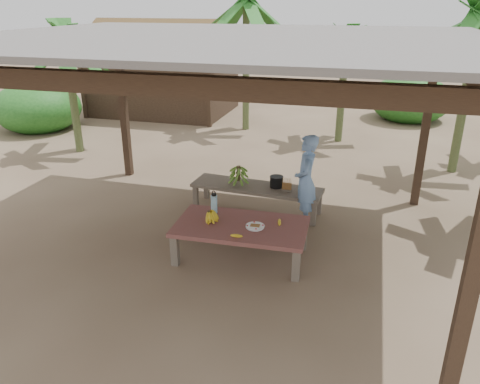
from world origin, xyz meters
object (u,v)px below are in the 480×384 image
(ripe_banana_bunch, at_px, (209,215))
(plate, at_px, (255,227))
(woman, at_px, (306,181))
(water_flask, at_px, (214,203))
(bench, at_px, (257,189))
(work_table, at_px, (241,229))
(cooking_pot, at_px, (276,182))

(ripe_banana_bunch, height_order, plate, ripe_banana_bunch)
(plate, height_order, woman, woman)
(water_flask, bearing_deg, woman, 41.23)
(bench, bearing_deg, plate, -72.78)
(work_table, bearing_deg, cooking_pot, 82.03)
(plate, bearing_deg, ripe_banana_bunch, 176.12)
(bench, distance_m, woman, 0.96)
(work_table, xyz_separation_m, woman, (0.69, 1.29, 0.30))
(bench, bearing_deg, cooking_pot, 12.51)
(ripe_banana_bunch, distance_m, plate, 0.68)
(cooking_pot, bearing_deg, work_table, -95.66)
(bench, distance_m, plate, 1.66)
(ripe_banana_bunch, xyz_separation_m, woman, (1.16, 1.29, 0.16))
(bench, relative_size, ripe_banana_bunch, 8.42)
(work_table, relative_size, woman, 1.25)
(work_table, relative_size, water_flask, 5.38)
(ripe_banana_bunch, distance_m, water_flask, 0.28)
(work_table, bearing_deg, water_flask, 148.02)
(work_table, xyz_separation_m, cooking_pot, (0.16, 1.62, 0.11))
(cooking_pot, bearing_deg, ripe_banana_bunch, -111.31)
(work_table, distance_m, water_flask, 0.59)
(work_table, relative_size, ripe_banana_bunch, 6.92)
(cooking_pot, relative_size, woman, 0.15)
(water_flask, xyz_separation_m, cooking_pot, (0.64, 1.35, -0.10))
(ripe_banana_bunch, bearing_deg, woman, 48.10)
(woman, bearing_deg, water_flask, -57.20)
(ripe_banana_bunch, bearing_deg, cooking_pot, 68.69)
(ripe_banana_bunch, height_order, water_flask, water_flask)
(plate, height_order, cooking_pot, cooking_pot)
(water_flask, xyz_separation_m, woman, (1.17, 1.02, 0.09))
(water_flask, relative_size, cooking_pot, 1.58)
(plate, distance_m, woman, 1.44)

